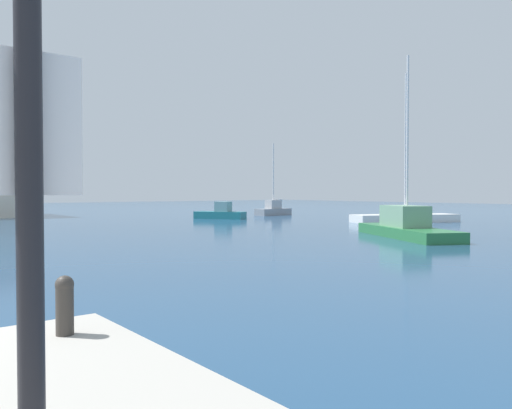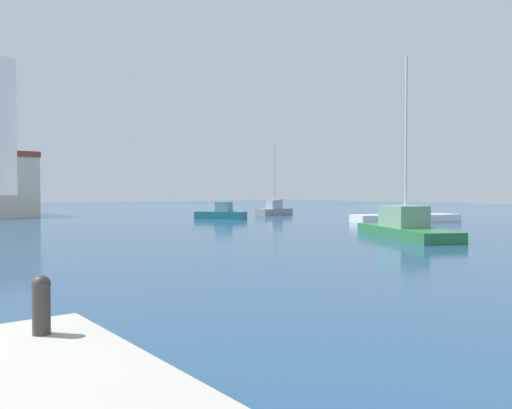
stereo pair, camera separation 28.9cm
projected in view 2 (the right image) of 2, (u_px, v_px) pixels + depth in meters
The scene contains 6 objects.
water at pixel (158, 231), 29.99m from camera, with size 160.00×160.00×0.00m, color navy.
mooring_bollard at pixel (41, 302), 5.33m from camera, with size 0.19×0.19×0.62m.
sailboat_white_distant_east at pixel (405, 216), 38.70m from camera, with size 8.41×5.14×11.22m.
motorboat_teal_center_channel at pixel (221, 213), 43.61m from camera, with size 3.44×4.44×1.47m.
sailboat_green_inner_mooring at pixel (405, 226), 26.10m from camera, with size 5.39×7.73×9.18m.
sailboat_grey_far_left at pixel (274, 209), 49.99m from camera, with size 4.22×1.89×7.00m.
Camera 2 is at (1.05, -7.10, 2.34)m, focal length 36.10 mm.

